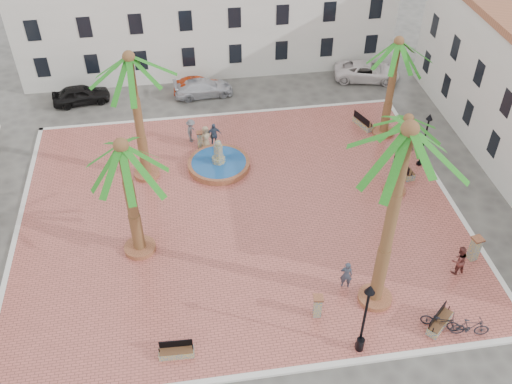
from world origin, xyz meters
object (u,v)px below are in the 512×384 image
car_red (198,87)px  car_white (367,71)px  litter_bin (360,344)px  palm_s (406,150)px  pedestrian_fountain_b (214,135)px  palm_sw (124,161)px  bench_ne (363,123)px  bench_s (177,352)px  bicycle_b (470,327)px  bicycle_a (441,321)px  palm_ne (397,53)px  bench_se (440,322)px  palm_nw (131,72)px  bench_e (404,169)px  fountain (219,163)px  cyclist_b (459,260)px  bollard_se (318,306)px  pedestrian_north (191,131)px  lamppost_e (427,131)px  cyclist_a (346,275)px  lamppost_s (367,307)px  pedestrian_fountain_a (206,138)px  pedestrian_east (411,138)px  bollard_e (475,248)px  palm_e (406,130)px  car_silver (203,88)px  car_black (81,95)px

car_red → car_white: car_white is taller
litter_bin → car_red: bearing=102.9°
palm_s → pedestrian_fountain_b: bearing=115.0°
palm_sw → bench_ne: size_ratio=3.89×
bench_s → bicycle_b: bicycle_b is taller
palm_s → bicycle_a: 9.53m
palm_ne → bicycle_a: (-2.67, -16.51, -5.72)m
car_white → bench_ne: bearing=174.1°
bench_se → bicycle_a: 0.25m
bicycle_a → palm_nw: bearing=71.7°
palm_nw → bench_e: size_ratio=4.27×
fountain → palm_sw: 10.43m
cyclist_b → bollard_se: bearing=3.3°
bicycle_b → pedestrian_north: pedestrian_north is taller
palm_sw → lamppost_e: 19.33m
pedestrian_fountain_b → pedestrian_north: bearing=138.6°
litter_bin → cyclist_a: size_ratio=0.42×
bicycle_a → lamppost_s: bearing=123.6°
bench_se → pedestrian_fountain_a: pedestrian_fountain_a is taller
bollard_se → pedestrian_fountain_a: 15.63m
bench_ne → pedestrian_east: pedestrian_east is taller
bollard_e → car_white: size_ratio=0.29×
fountain → bicycle_b: bearing=-55.0°
palm_e → pedestrian_fountain_b: palm_e is taller
palm_nw → pedestrian_north: size_ratio=5.08×
palm_sw → cyclist_b: (16.73, -4.27, -5.31)m
bench_s → pedestrian_fountain_a: bearing=82.7°
car_silver → pedestrian_fountain_a: bearing=172.5°
palm_sw → bollard_e: size_ratio=4.87×
litter_bin → car_red: (-5.69, 24.88, 0.11)m
bench_e → car_red: (-12.40, 12.30, 0.19)m
fountain → car_white: bearing=37.3°
palm_ne → cyclist_b: 14.25m
bollard_e → bench_e: bearing=97.9°
bench_se → palm_e: bearing=41.9°
bench_s → bench_ne: bearing=52.9°
bicycle_a → car_red: size_ratio=0.49×
palm_sw → car_black: (-4.44, 16.69, -5.65)m
palm_e → pedestrian_east: (2.58, 4.23, -3.81)m
bollard_e → pedestrian_east: (0.26, 10.36, 0.05)m
palm_sw → bench_s: (1.70, -7.20, -5.98)m
palm_ne → lamppost_e: palm_ne is taller
bench_e → lamppost_e: bearing=-72.0°
car_black → car_red: 8.99m
car_silver → palm_ne: bearing=-125.7°
lamppost_s → pedestrian_north: size_ratio=2.55×
bench_se → cyclist_a: size_ratio=0.99×
palm_e → lamppost_e: 4.07m
bench_se → pedestrian_fountain_b: (-9.42, 16.67, 0.66)m
bench_se → bench_ne: 17.57m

